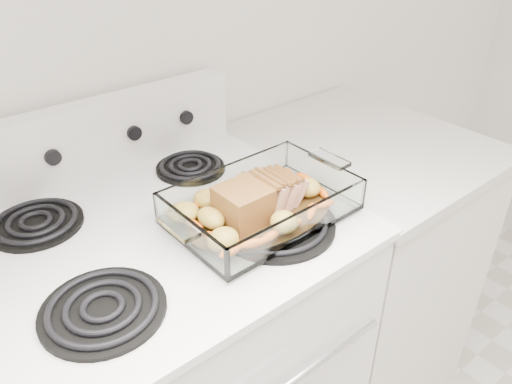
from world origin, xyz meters
TOP-DOWN VIEW (x-y plane):
  - electric_range at (0.00, 1.66)m, footprint 0.78×0.70m
  - counter_right at (0.67, 1.66)m, footprint 0.58×0.68m
  - baking_dish at (0.19, 1.54)m, footprint 0.37×0.24m
  - pork_roast at (0.17, 1.54)m, footprint 0.20×0.10m
  - roast_vegetables at (0.19, 1.57)m, footprint 0.35×0.19m
  - wooden_spoon at (0.28, 1.54)m, footprint 0.05×0.25m

SIDE VIEW (x-z plane):
  - counter_right at x=0.67m, z-range 0.00..0.93m
  - electric_range at x=0.00m, z-range -0.08..1.04m
  - wooden_spoon at x=0.28m, z-range 0.94..0.95m
  - baking_dish at x=0.19m, z-range 0.93..1.00m
  - roast_vegetables at x=0.19m, z-range 0.95..0.99m
  - pork_roast at x=0.17m, z-range 0.95..1.03m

